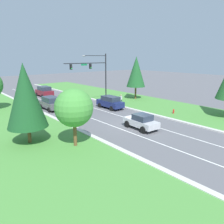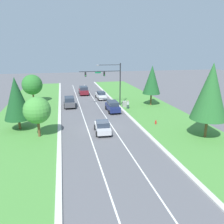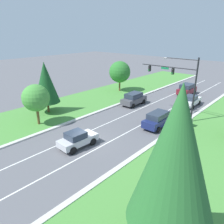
{
  "view_description": "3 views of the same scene",
  "coord_description": "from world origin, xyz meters",
  "px_view_note": "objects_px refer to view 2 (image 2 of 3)",
  "views": [
    {
      "loc": [
        -17.29,
        -16.93,
        7.83
      ],
      "look_at": [
        -0.74,
        2.92,
        1.23
      ],
      "focal_mm": 35.0,
      "sensor_mm": 36.0,
      "label": 1
    },
    {
      "loc": [
        -4.84,
        -28.16,
        10.79
      ],
      "look_at": [
        2.44,
        3.82,
        1.34
      ],
      "focal_mm": 35.0,
      "sensor_mm": 36.0,
      "label": 2
    },
    {
      "loc": [
        15.84,
        -13.9,
        11.21
      ],
      "look_at": [
        -0.98,
        5.23,
        1.76
      ],
      "focal_mm": 35.0,
      "sensor_mm": 36.0,
      "label": 3
    }
  ],
  "objects_px": {
    "conifer_far_right_tree": "(152,80)",
    "utility_cabinet": "(125,104)",
    "silver_sedan": "(103,127)",
    "conifer_mid_left_tree": "(16,98)",
    "graphite_suv": "(69,102)",
    "conifer_near_right_tree": "(211,92)",
    "oak_near_left_tree": "(32,85)",
    "burgundy_suv": "(84,90)",
    "pedestrian": "(128,104)",
    "oak_far_left_tree": "(37,110)",
    "fire_hydrant": "(156,122)",
    "navy_suv": "(113,106)",
    "white_sedan": "(101,95)",
    "traffic_signal_mast": "(109,78)"
  },
  "relations": [
    {
      "from": "white_sedan",
      "to": "conifer_near_right_tree",
      "type": "height_order",
      "value": "conifer_near_right_tree"
    },
    {
      "from": "conifer_near_right_tree",
      "to": "conifer_far_right_tree",
      "type": "bearing_deg",
      "value": 90.95
    },
    {
      "from": "conifer_far_right_tree",
      "to": "utility_cabinet",
      "type": "bearing_deg",
      "value": -176.81
    },
    {
      "from": "fire_hydrant",
      "to": "white_sedan",
      "type": "bearing_deg",
      "value": 104.43
    },
    {
      "from": "graphite_suv",
      "to": "oak_far_left_tree",
      "type": "bearing_deg",
      "value": -106.68
    },
    {
      "from": "navy_suv",
      "to": "burgundy_suv",
      "type": "bearing_deg",
      "value": 102.04
    },
    {
      "from": "white_sedan",
      "to": "conifer_far_right_tree",
      "type": "distance_m",
      "value": 12.47
    },
    {
      "from": "burgundy_suv",
      "to": "conifer_near_right_tree",
      "type": "xyz_separation_m",
      "value": [
        12.28,
        -30.89,
        4.89
      ]
    },
    {
      "from": "fire_hydrant",
      "to": "oak_near_left_tree",
      "type": "distance_m",
      "value": 26.93
    },
    {
      "from": "graphite_suv",
      "to": "utility_cabinet",
      "type": "relative_size",
      "value": 3.9
    },
    {
      "from": "fire_hydrant",
      "to": "conifer_far_right_tree",
      "type": "distance_m",
      "value": 12.69
    },
    {
      "from": "graphite_suv",
      "to": "oak_near_left_tree",
      "type": "bearing_deg",
      "value": 144.55
    },
    {
      "from": "conifer_mid_left_tree",
      "to": "fire_hydrant",
      "type": "bearing_deg",
      "value": -6.67
    },
    {
      "from": "oak_far_left_tree",
      "to": "fire_hydrant",
      "type": "bearing_deg",
      "value": 3.8
    },
    {
      "from": "burgundy_suv",
      "to": "pedestrian",
      "type": "distance_m",
      "value": 16.94
    },
    {
      "from": "white_sedan",
      "to": "oak_far_left_tree",
      "type": "height_order",
      "value": "oak_far_left_tree"
    },
    {
      "from": "conifer_far_right_tree",
      "to": "pedestrian",
      "type": "bearing_deg",
      "value": -161.53
    },
    {
      "from": "traffic_signal_mast",
      "to": "pedestrian",
      "type": "height_order",
      "value": "traffic_signal_mast"
    },
    {
      "from": "burgundy_suv",
      "to": "pedestrian",
      "type": "relative_size",
      "value": 2.74
    },
    {
      "from": "graphite_suv",
      "to": "conifer_mid_left_tree",
      "type": "xyz_separation_m",
      "value": [
        -7.24,
        -11.19,
        3.45
      ]
    },
    {
      "from": "conifer_near_right_tree",
      "to": "navy_suv",
      "type": "bearing_deg",
      "value": 121.51
    },
    {
      "from": "utility_cabinet",
      "to": "fire_hydrant",
      "type": "height_order",
      "value": "utility_cabinet"
    },
    {
      "from": "conifer_near_right_tree",
      "to": "silver_sedan",
      "type": "bearing_deg",
      "value": 160.35
    },
    {
      "from": "navy_suv",
      "to": "pedestrian",
      "type": "xyz_separation_m",
      "value": [
        3.17,
        1.04,
        -0.06
      ]
    },
    {
      "from": "white_sedan",
      "to": "oak_near_left_tree",
      "type": "bearing_deg",
      "value": -179.86
    },
    {
      "from": "traffic_signal_mast",
      "to": "utility_cabinet",
      "type": "xyz_separation_m",
      "value": [
        2.69,
        -1.69,
        -4.91
      ]
    },
    {
      "from": "burgundy_suv",
      "to": "fire_hydrant",
      "type": "height_order",
      "value": "burgundy_suv"
    },
    {
      "from": "oak_near_left_tree",
      "to": "oak_far_left_tree",
      "type": "bearing_deg",
      "value": -81.85
    },
    {
      "from": "conifer_mid_left_tree",
      "to": "conifer_far_right_tree",
      "type": "bearing_deg",
      "value": 21.01
    },
    {
      "from": "pedestrian",
      "to": "oak_far_left_tree",
      "type": "height_order",
      "value": "oak_far_left_tree"
    },
    {
      "from": "fire_hydrant",
      "to": "navy_suv",
      "type": "bearing_deg",
      "value": 119.26
    },
    {
      "from": "silver_sedan",
      "to": "oak_far_left_tree",
      "type": "relative_size",
      "value": 0.8
    },
    {
      "from": "burgundy_suv",
      "to": "conifer_near_right_tree",
      "type": "height_order",
      "value": "conifer_near_right_tree"
    },
    {
      "from": "graphite_suv",
      "to": "silver_sedan",
      "type": "xyz_separation_m",
      "value": [
        3.76,
        -14.98,
        -0.16
      ]
    },
    {
      "from": "traffic_signal_mast",
      "to": "conifer_near_right_tree",
      "type": "distance_m",
      "value": 20.34
    },
    {
      "from": "graphite_suv",
      "to": "silver_sedan",
      "type": "bearing_deg",
      "value": -75.91
    },
    {
      "from": "white_sedan",
      "to": "fire_hydrant",
      "type": "distance_m",
      "value": 19.62
    },
    {
      "from": "traffic_signal_mast",
      "to": "oak_near_left_tree",
      "type": "xyz_separation_m",
      "value": [
        -14.82,
        6.03,
        -1.7
      ]
    },
    {
      "from": "silver_sedan",
      "to": "conifer_mid_left_tree",
      "type": "bearing_deg",
      "value": 164.26
    },
    {
      "from": "graphite_suv",
      "to": "conifer_near_right_tree",
      "type": "height_order",
      "value": "conifer_near_right_tree"
    },
    {
      "from": "oak_near_left_tree",
      "to": "conifer_mid_left_tree",
      "type": "bearing_deg",
      "value": -90.26
    },
    {
      "from": "white_sedan",
      "to": "burgundy_suv",
      "type": "distance_m",
      "value": 6.79
    },
    {
      "from": "burgundy_suv",
      "to": "pedestrian",
      "type": "xyz_separation_m",
      "value": [
        6.7,
        -15.56,
        -0.09
      ]
    },
    {
      "from": "navy_suv",
      "to": "conifer_far_right_tree",
      "type": "xyz_separation_m",
      "value": [
        8.47,
        2.81,
        4.1
      ]
    },
    {
      "from": "conifer_near_right_tree",
      "to": "conifer_far_right_tree",
      "type": "relative_size",
      "value": 1.19
    },
    {
      "from": "traffic_signal_mast",
      "to": "burgundy_suv",
      "type": "xyz_separation_m",
      "value": [
        -3.78,
        12.42,
        -4.48
      ]
    },
    {
      "from": "silver_sedan",
      "to": "conifer_far_right_tree",
      "type": "bearing_deg",
      "value": 49.58
    },
    {
      "from": "white_sedan",
      "to": "navy_suv",
      "type": "xyz_separation_m",
      "value": [
        0.23,
        -10.68,
        0.14
      ]
    },
    {
      "from": "white_sedan",
      "to": "burgundy_suv",
      "type": "bearing_deg",
      "value": 117.38
    },
    {
      "from": "conifer_near_right_tree",
      "to": "fire_hydrant",
      "type": "bearing_deg",
      "value": 124.47
    }
  ]
}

